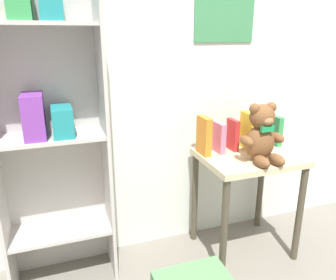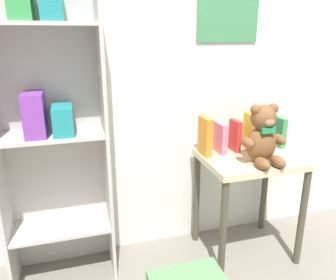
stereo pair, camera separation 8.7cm
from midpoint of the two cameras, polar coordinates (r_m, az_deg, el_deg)
name	(u,v)px [view 1 (the left image)]	position (r m, az deg, el deg)	size (l,w,h in m)	color
wall_back	(182,47)	(1.99, 1.20, 15.87)	(4.80, 0.07, 2.50)	silver
bookshelf_side	(48,116)	(1.76, -21.53, 3.82)	(0.55, 0.27, 1.67)	#BCB7B2
display_table	(247,172)	(2.02, 12.44, -5.50)	(0.56, 0.46, 0.65)	beige
teddy_bear	(262,135)	(1.85, 14.73, 0.82)	(0.25, 0.23, 0.33)	brown
book_standing_orange	(204,136)	(1.90, 4.98, 0.72)	(0.04, 0.13, 0.23)	orange
book_standing_pink	(218,137)	(1.96, 7.53, 0.45)	(0.03, 0.13, 0.18)	#D17093
book_standing_red	(233,135)	(2.01, 10.00, 0.91)	(0.03, 0.11, 0.19)	red
book_standing_yellow	(248,131)	(2.05, 12.60, 1.58)	(0.04, 0.14, 0.22)	gold
book_standing_purple	(261,130)	(2.11, 14.80, 1.72)	(0.03, 0.10, 0.21)	purple
book_standing_green	(276,131)	(2.16, 17.14, 1.55)	(0.03, 0.10, 0.19)	#33934C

